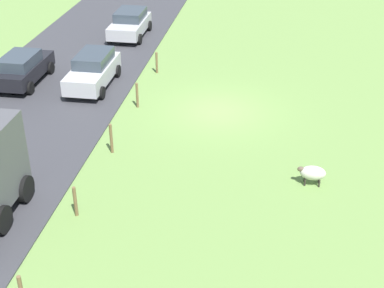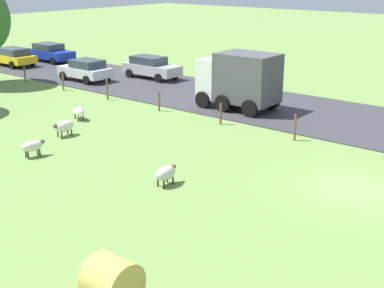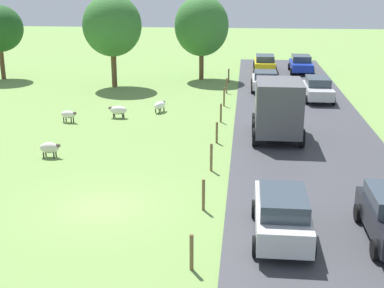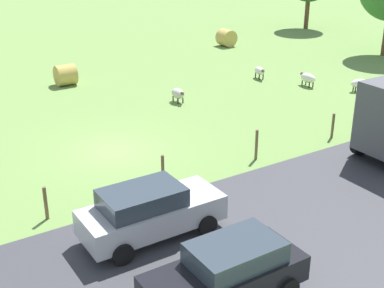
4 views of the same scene
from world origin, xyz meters
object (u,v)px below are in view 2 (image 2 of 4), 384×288
(truck_0, at_px, (240,79))
(car_0, at_px, (86,70))
(sheep_0, at_px, (79,111))
(sheep_1, at_px, (166,173))
(hay_bale_0, at_px, (112,281))
(car_3, at_px, (12,56))
(sheep_2, at_px, (64,126))
(car_2, at_px, (151,67))
(sheep_3, at_px, (33,146))
(car_4, at_px, (50,52))

(truck_0, relative_size, car_0, 1.13)
(sheep_0, xyz_separation_m, sheep_1, (-3.89, -9.74, 0.01))
(hay_bale_0, bearing_deg, truck_0, 24.94)
(hay_bale_0, relative_size, car_3, 0.26)
(sheep_2, xyz_separation_m, car_2, (13.10, 6.44, 0.39))
(sheep_0, xyz_separation_m, sheep_3, (-5.13, -3.13, 0.02))
(hay_bale_0, xyz_separation_m, car_4, (20.85, 30.25, 0.27))
(sheep_0, relative_size, car_0, 0.30)
(sheep_0, height_order, car_0, car_0)
(car_4, bearing_deg, sheep_1, -118.84)
(sheep_0, bearing_deg, car_0, 47.59)
(car_4, bearing_deg, car_0, -111.87)
(sheep_2, relative_size, sheep_3, 1.07)
(car_2, xyz_separation_m, car_4, (-0.11, 11.93, -0.02))
(sheep_2, bearing_deg, sheep_0, 36.73)
(sheep_1, xyz_separation_m, sheep_2, (1.52, 7.97, 0.01))
(sheep_2, xyz_separation_m, hay_bale_0, (-7.87, -11.88, 0.10))
(hay_bale_0, bearing_deg, sheep_0, 53.13)
(car_4, bearing_deg, car_2, -89.47)
(sheep_0, xyz_separation_m, car_0, (7.05, 7.72, 0.38))
(sheep_0, bearing_deg, sheep_2, -143.27)
(car_2, bearing_deg, sheep_3, -153.79)
(sheep_0, xyz_separation_m, car_3, (7.30, 17.37, 0.37))
(car_0, height_order, car_3, car_0)
(sheep_0, xyz_separation_m, car_2, (10.73, 4.67, 0.41))
(car_3, bearing_deg, sheep_1, -112.43)
(sheep_2, distance_m, car_3, 21.44)
(car_4, bearing_deg, sheep_2, -125.25)
(sheep_2, xyz_separation_m, car_4, (12.99, 18.37, 0.37))
(hay_bale_0, relative_size, car_0, 0.30)
(car_0, relative_size, car_4, 0.90)
(sheep_1, height_order, truck_0, truck_0)
(sheep_3, xyz_separation_m, car_4, (15.75, 19.74, 0.38))
(sheep_1, height_order, car_0, car_0)
(car_0, bearing_deg, car_2, -39.66)
(sheep_1, relative_size, sheep_2, 0.89)
(sheep_0, distance_m, truck_0, 9.24)
(sheep_0, distance_m, car_4, 19.72)
(car_2, bearing_deg, hay_bale_0, -138.85)
(sheep_1, relative_size, car_4, 0.24)
(car_3, bearing_deg, sheep_3, -121.23)
(hay_bale_0, xyz_separation_m, car_3, (17.53, 31.01, 0.24))
(sheep_3, height_order, car_4, car_4)
(sheep_3, bearing_deg, car_3, 58.77)
(sheep_0, xyz_separation_m, truck_0, (7.32, -5.48, 1.32))
(car_0, bearing_deg, sheep_1, -122.07)
(sheep_0, xyz_separation_m, sheep_2, (-2.37, -1.76, 0.03))
(sheep_0, height_order, truck_0, truck_0)
(car_2, height_order, car_4, car_2)
(sheep_2, bearing_deg, sheep_3, -153.67)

